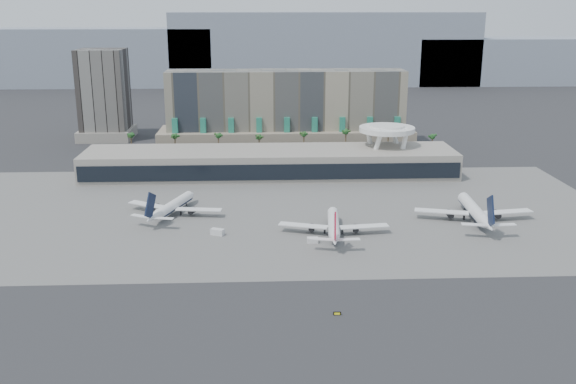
{
  "coord_description": "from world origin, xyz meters",
  "views": [
    {
      "loc": [
        -4.33,
        -178.29,
        75.42
      ],
      "look_at": [
        5.21,
        40.0,
        12.02
      ],
      "focal_mm": 40.0,
      "sensor_mm": 36.0,
      "label": 1
    }
  ],
  "objects_px": {
    "service_vehicle_b": "(312,240)",
    "taxiway_sign": "(337,313)",
    "airliner_centre": "(334,225)",
    "service_vehicle_a": "(217,232)",
    "airliner_left": "(172,206)",
    "airliner_right": "(475,211)"
  },
  "relations": [
    {
      "from": "airliner_centre",
      "to": "airliner_left",
      "type": "bearing_deg",
      "value": 162.61
    },
    {
      "from": "airliner_right",
      "to": "taxiway_sign",
      "type": "height_order",
      "value": "airliner_right"
    },
    {
      "from": "airliner_left",
      "to": "service_vehicle_b",
      "type": "bearing_deg",
      "value": -13.38
    },
    {
      "from": "airliner_left",
      "to": "airliner_right",
      "type": "xyz_separation_m",
      "value": [
        111.02,
        -11.8,
        0.46
      ]
    },
    {
      "from": "service_vehicle_a",
      "to": "taxiway_sign",
      "type": "height_order",
      "value": "service_vehicle_a"
    },
    {
      "from": "airliner_centre",
      "to": "service_vehicle_b",
      "type": "bearing_deg",
      "value": -129.86
    },
    {
      "from": "service_vehicle_a",
      "to": "service_vehicle_b",
      "type": "bearing_deg",
      "value": 8.25
    },
    {
      "from": "service_vehicle_b",
      "to": "taxiway_sign",
      "type": "relative_size",
      "value": 1.79
    },
    {
      "from": "airliner_right",
      "to": "service_vehicle_b",
      "type": "height_order",
      "value": "airliner_right"
    },
    {
      "from": "airliner_left",
      "to": "service_vehicle_a",
      "type": "distance_m",
      "value": 29.5
    },
    {
      "from": "airliner_left",
      "to": "airliner_centre",
      "type": "height_order",
      "value": "airliner_centre"
    },
    {
      "from": "service_vehicle_b",
      "to": "taxiway_sign",
      "type": "xyz_separation_m",
      "value": [
        2.09,
        -51.9,
        -0.48
      ]
    },
    {
      "from": "airliner_left",
      "to": "service_vehicle_b",
      "type": "height_order",
      "value": "airliner_left"
    },
    {
      "from": "service_vehicle_a",
      "to": "taxiway_sign",
      "type": "xyz_separation_m",
      "value": [
        34.04,
        -60.83,
        -0.65
      ]
    },
    {
      "from": "airliner_centre",
      "to": "airliner_right",
      "type": "bearing_deg",
      "value": 18.31
    },
    {
      "from": "service_vehicle_a",
      "to": "service_vehicle_b",
      "type": "distance_m",
      "value": 33.18
    },
    {
      "from": "airliner_left",
      "to": "service_vehicle_b",
      "type": "distance_m",
      "value": 59.57
    },
    {
      "from": "airliner_centre",
      "to": "service_vehicle_b",
      "type": "distance_m",
      "value": 11.41
    },
    {
      "from": "airliner_left",
      "to": "taxiway_sign",
      "type": "bearing_deg",
      "value": -38.92
    },
    {
      "from": "airliner_centre",
      "to": "airliner_right",
      "type": "xyz_separation_m",
      "value": [
        52.96,
        12.34,
        0.46
      ]
    },
    {
      "from": "taxiway_sign",
      "to": "service_vehicle_b",
      "type": "bearing_deg",
      "value": 94.43
    },
    {
      "from": "service_vehicle_a",
      "to": "taxiway_sign",
      "type": "distance_m",
      "value": 69.71
    }
  ]
}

